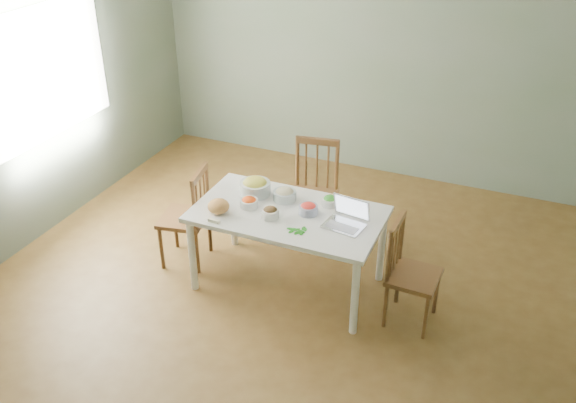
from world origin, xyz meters
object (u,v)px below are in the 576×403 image
at_px(bowl_squash, 255,186).
at_px(chair_far, 312,195).
at_px(dining_table, 288,249).
at_px(chair_left, 184,216).
at_px(laptop, 344,215).
at_px(chair_right, 414,274).
at_px(bread_boule, 219,206).

bearing_deg(bowl_squash, chair_far, 59.60).
xyz_separation_m(dining_table, chair_left, (-0.99, -0.02, 0.10)).
relative_size(chair_far, chair_left, 1.07).
distance_m(dining_table, chair_left, 1.00).
bearing_deg(laptop, chair_left, -171.96).
height_order(chair_right, laptop, laptop).
height_order(chair_far, laptop, chair_far).
bearing_deg(chair_far, chair_right, -43.21).
bearing_deg(bread_boule, chair_right, 6.11).
distance_m(bread_boule, bowl_squash, 0.42).
bearing_deg(chair_left, bowl_squash, 96.50).
bearing_deg(chair_left, bread_boule, 56.45).
bearing_deg(dining_table, chair_left, -178.62).
distance_m(bread_boule, laptop, 1.02).
distance_m(dining_table, bowl_squash, 0.60).
height_order(chair_far, bowl_squash, chair_far).
distance_m(bowl_squash, laptop, 0.89).
bearing_deg(bread_boule, bowl_squash, 70.48).
xyz_separation_m(chair_left, bread_boule, (0.48, -0.20, 0.31)).
height_order(dining_table, bread_boule, bread_boule).
distance_m(chair_left, chair_right, 2.07).
height_order(chair_left, laptop, laptop).
bearing_deg(chair_far, bowl_squash, -129.69).
xyz_separation_m(dining_table, bowl_squash, (-0.38, 0.17, 0.44)).
height_order(bowl_squash, laptop, laptop).
distance_m(dining_table, chair_right, 1.08).
height_order(chair_right, bowl_squash, chair_right).
bearing_deg(laptop, bread_boule, -161.00).
bearing_deg(chair_right, laptop, 90.68).
bearing_deg(chair_right, dining_table, 89.48).
distance_m(chair_left, bread_boule, 0.60).
height_order(dining_table, bowl_squash, bowl_squash).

